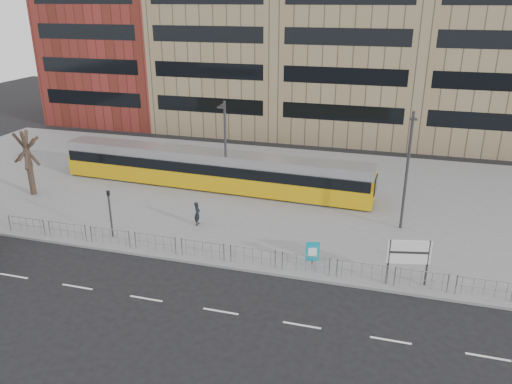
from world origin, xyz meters
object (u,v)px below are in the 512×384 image
(pedestrian, at_px, (197,213))
(traffic_light_west, at_px, (110,208))
(lamp_post_west, at_px, (225,144))
(station_sign, at_px, (409,254))
(lamp_post_east, at_px, (407,167))
(ad_panel, at_px, (313,252))
(tram, at_px, (212,170))
(bare_tree, at_px, (23,128))

(pedestrian, distance_m, traffic_light_west, 5.59)
(pedestrian, height_order, lamp_post_west, lamp_post_west)
(station_sign, relative_size, lamp_post_east, 0.33)
(ad_panel, bearing_deg, lamp_post_east, 37.23)
(tram, xyz_separation_m, lamp_post_west, (1.50, -1.02, 2.46))
(tram, xyz_separation_m, ad_panel, (9.74, -10.05, -0.64))
(lamp_post_west, relative_size, lamp_post_east, 0.93)
(tram, height_order, bare_tree, bare_tree)
(station_sign, relative_size, pedestrian, 1.60)
(station_sign, height_order, lamp_post_west, lamp_post_west)
(tram, xyz_separation_m, lamp_post_east, (14.45, -3.66, 2.74))
(tram, xyz_separation_m, station_sign, (14.80, -10.65, 0.28))
(lamp_post_west, bearing_deg, tram, 145.80)
(ad_panel, bearing_deg, pedestrian, 141.82)
(station_sign, xyz_separation_m, lamp_post_west, (-13.30, 9.64, 2.18))
(station_sign, relative_size, ad_panel, 1.75)
(tram, relative_size, lamp_post_east, 3.26)
(lamp_post_west, distance_m, bare_tree, 14.81)
(traffic_light_west, bearing_deg, tram, 77.97)
(lamp_post_west, height_order, lamp_post_east, lamp_post_east)
(station_sign, relative_size, traffic_light_west, 0.82)
(lamp_post_east, bearing_deg, traffic_light_west, -160.22)
(ad_panel, relative_size, pedestrian, 0.91)
(pedestrian, relative_size, lamp_post_east, 0.21)
(lamp_post_west, relative_size, bare_tree, 0.96)
(tram, height_order, pedestrian, tram)
(station_sign, distance_m, bare_tree, 28.26)
(tram, bearing_deg, lamp_post_west, -31.80)
(lamp_post_east, distance_m, bare_tree, 27.19)
(pedestrian, distance_m, bare_tree, 14.95)
(lamp_post_west, bearing_deg, pedestrian, -90.02)
(traffic_light_west, bearing_deg, station_sign, 2.22)
(ad_panel, height_order, bare_tree, bare_tree)
(pedestrian, relative_size, lamp_post_west, 0.22)
(traffic_light_west, bearing_deg, ad_panel, 3.99)
(traffic_light_west, distance_m, bare_tree, 11.33)
(pedestrian, bearing_deg, lamp_post_west, -5.62)
(ad_panel, xyz_separation_m, bare_tree, (-22.43, 4.96, 4.37))
(ad_panel, xyz_separation_m, pedestrian, (-8.25, 3.29, -0.05))
(traffic_light_west, bearing_deg, bare_tree, 158.20)
(station_sign, bearing_deg, lamp_post_east, 80.76)
(tram, bearing_deg, traffic_light_west, -104.22)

